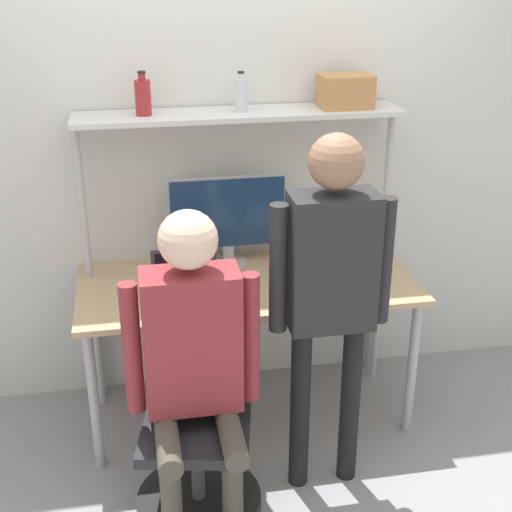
{
  "coord_description": "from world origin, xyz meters",
  "views": [
    {
      "loc": [
        -0.55,
        -2.79,
        2.33
      ],
      "look_at": [
        -0.05,
        -0.09,
        1.13
      ],
      "focal_mm": 50.0,
      "sensor_mm": 36.0,
      "label": 1
    }
  ],
  "objects": [
    {
      "name": "bottle_clear",
      "position": [
        0.01,
        0.61,
        1.67
      ],
      "size": [
        0.06,
        0.06,
        0.19
      ],
      "color": "silver",
      "rests_on": "shelf_unit"
    },
    {
      "name": "laptop",
      "position": [
        -0.32,
        0.23,
        0.84
      ],
      "size": [
        0.31,
        0.24,
        0.24
      ],
      "color": "#333338",
      "rests_on": "desk"
    },
    {
      "name": "shelf_unit",
      "position": [
        0.0,
        0.61,
        1.38
      ],
      "size": [
        1.61,
        0.3,
        1.59
      ],
      "color": "silver",
      "rests_on": "ground_plane"
    },
    {
      "name": "bottle_red",
      "position": [
        -0.46,
        0.61,
        1.68
      ],
      "size": [
        0.08,
        0.08,
        0.21
      ],
      "color": "maroon",
      "rests_on": "shelf_unit"
    },
    {
      "name": "person_standing",
      "position": [
        0.25,
        -0.2,
        1.06
      ],
      "size": [
        0.53,
        0.23,
        1.67
      ],
      "color": "black",
      "rests_on": "ground_plane"
    },
    {
      "name": "monitor",
      "position": [
        -0.06,
        0.63,
        1.04
      ],
      "size": [
        0.61,
        0.2,
        0.48
      ],
      "color": "#B7B7BC",
      "rests_on": "desk"
    },
    {
      "name": "person_seated",
      "position": [
        -0.34,
        -0.29,
        0.83
      ],
      "size": [
        0.56,
        0.48,
        1.41
      ],
      "color": "#4C473D",
      "rests_on": "ground_plane"
    },
    {
      "name": "office_chair",
      "position": [
        -0.34,
        -0.25,
        0.27
      ],
      "size": [
        0.56,
        0.56,
        0.9
      ],
      "color": "black",
      "rests_on": "ground_plane"
    },
    {
      "name": "storage_box",
      "position": [
        0.53,
        0.61,
        1.67
      ],
      "size": [
        0.25,
        0.19,
        0.16
      ],
      "color": "#B27A47",
      "rests_on": "shelf_unit"
    },
    {
      "name": "ground_plane",
      "position": [
        0.0,
        0.0,
        0.0
      ],
      "size": [
        12.0,
        12.0,
        0.0
      ],
      "primitive_type": "plane",
      "color": "gray"
    },
    {
      "name": "desk",
      "position": [
        0.0,
        0.39,
        0.7
      ],
      "size": [
        1.69,
        0.75,
        0.78
      ],
      "color": "tan",
      "rests_on": "ground_plane"
    },
    {
      "name": "cell_phone",
      "position": [
        -0.07,
        0.21,
        0.78
      ],
      "size": [
        0.07,
        0.15,
        0.01
      ],
      "color": "#264C8C",
      "rests_on": "desk"
    },
    {
      "name": "wall_back",
      "position": [
        0.0,
        0.8,
        1.35
      ],
      "size": [
        8.0,
        0.06,
        2.7
      ],
      "color": "silver",
      "rests_on": "ground_plane"
    }
  ]
}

